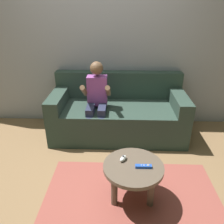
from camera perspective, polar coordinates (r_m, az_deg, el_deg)
name	(u,v)px	position (r m, az deg, el deg)	size (l,w,h in m)	color
ground_plane	(92,185)	(2.41, -5.01, -18.11)	(8.93, 8.93, 0.00)	olive
wall_back	(101,38)	(3.23, -2.74, 18.31)	(4.47, 0.05, 2.50)	#999EA8
couch	(118,114)	(3.11, 1.55, -0.44)	(1.78, 0.80, 0.81)	#2D4238
person_seated_on_couch	(97,99)	(2.84, -3.91, 3.43)	(0.35, 0.43, 1.04)	#282D47
coffee_table	(133,172)	(2.05, 5.38, -14.90)	(0.53, 0.53, 0.41)	brown
area_rug	(132,199)	(2.28, 5.03, -21.24)	(1.66, 1.07, 0.01)	#9E4C42
game_remote_blue_near_edge	(144,166)	(1.98, 8.01, -13.52)	(0.14, 0.04, 0.03)	blue
nunchuk_white	(123,158)	(2.04, 2.86, -11.69)	(0.08, 0.10, 0.05)	white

